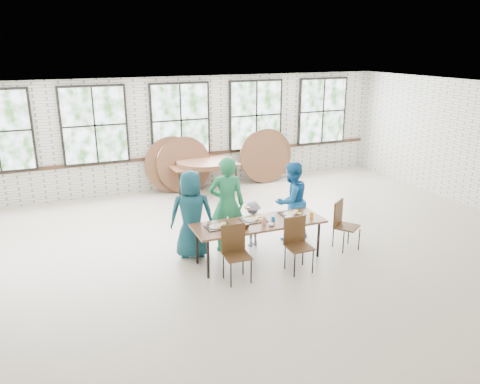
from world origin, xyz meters
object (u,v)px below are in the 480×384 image
Objects in this scene: dining_table at (259,225)px; chair_near_right at (297,239)px; chair_near_left at (235,248)px; storage_table at (205,167)px.

chair_near_right is at bearing -50.71° from dining_table.
chair_near_left and chair_near_right have the same top height.
dining_table is 0.83m from chair_near_left.
dining_table is at bearing 38.99° from chair_near_left.
chair_near_left is 4.97m from storage_table.
storage_table is at bearing 84.89° from dining_table.
chair_near_left is at bearing -142.83° from dining_table.
chair_near_right reaches higher than storage_table.
storage_table is at bearing 90.96° from chair_near_right.
dining_table is at bearing 129.35° from chair_near_right.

